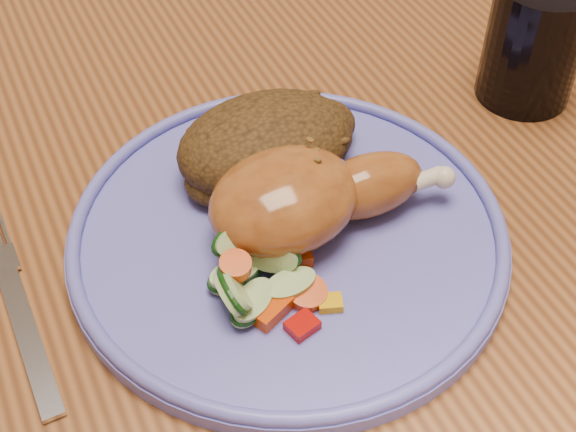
{
  "coord_description": "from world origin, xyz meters",
  "views": [
    {
      "loc": [
        -0.24,
        -0.43,
        1.18
      ],
      "look_at": [
        -0.08,
        -0.08,
        0.78
      ],
      "focal_mm": 50.0,
      "sensor_mm": 36.0,
      "label": 1
    }
  ],
  "objects_px": {
    "fork": "(18,307)",
    "drinking_glass": "(534,42)",
    "chair_far": "(137,23)",
    "plate": "(288,236)",
    "dining_table": "(329,214)"
  },
  "relations": [
    {
      "from": "fork",
      "to": "drinking_glass",
      "type": "bearing_deg",
      "value": 6.34
    },
    {
      "from": "chair_far",
      "to": "plate",
      "type": "height_order",
      "value": "chair_far"
    },
    {
      "from": "dining_table",
      "to": "chair_far",
      "type": "distance_m",
      "value": 0.65
    },
    {
      "from": "fork",
      "to": "plate",
      "type": "bearing_deg",
      "value": -6.52
    },
    {
      "from": "fork",
      "to": "drinking_glass",
      "type": "distance_m",
      "value": 0.45
    },
    {
      "from": "chair_far",
      "to": "dining_table",
      "type": "bearing_deg",
      "value": -90.0
    },
    {
      "from": "dining_table",
      "to": "drinking_glass",
      "type": "relative_size",
      "value": 13.4
    },
    {
      "from": "fork",
      "to": "drinking_glass",
      "type": "xyz_separation_m",
      "value": [
        0.44,
        0.05,
        0.05
      ]
    },
    {
      "from": "chair_far",
      "to": "fork",
      "type": "xyz_separation_m",
      "value": [
        -0.26,
        -0.69,
        0.26
      ]
    },
    {
      "from": "plate",
      "to": "drinking_glass",
      "type": "bearing_deg",
      "value": 15.45
    },
    {
      "from": "chair_far",
      "to": "drinking_glass",
      "type": "bearing_deg",
      "value": -74.48
    },
    {
      "from": "dining_table",
      "to": "chair_far",
      "type": "relative_size",
      "value": 1.54
    },
    {
      "from": "chair_far",
      "to": "plate",
      "type": "distance_m",
      "value": 0.76
    },
    {
      "from": "drinking_glass",
      "to": "fork",
      "type": "bearing_deg",
      "value": -173.66
    },
    {
      "from": "plate",
      "to": "drinking_glass",
      "type": "xyz_separation_m",
      "value": [
        0.25,
        0.07,
        0.05
      ]
    }
  ]
}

